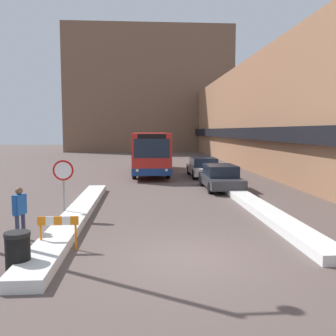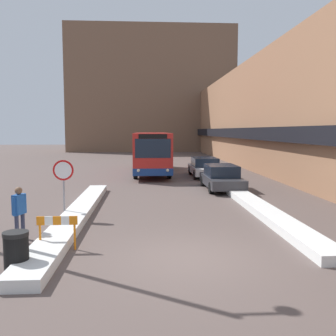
# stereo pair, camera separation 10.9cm
# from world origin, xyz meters

# --- Properties ---
(ground_plane) EXTENTS (160.00, 160.00, 0.00)m
(ground_plane) POSITION_xyz_m (0.00, 0.00, 0.00)
(ground_plane) COLOR brown
(building_row_right) EXTENTS (5.50, 60.00, 9.15)m
(building_row_right) POSITION_xyz_m (9.97, 24.00, 4.56)
(building_row_right) COLOR #996B4C
(building_row_right) RESTS_ON ground_plane
(building_backdrop_far) EXTENTS (26.00, 8.00, 19.27)m
(building_backdrop_far) POSITION_xyz_m (0.00, 51.72, 9.63)
(building_backdrop_far) COLOR brown
(building_backdrop_far) RESTS_ON ground_plane
(snow_bank_left) EXTENTS (0.90, 13.08, 0.29)m
(snow_bank_left) POSITION_xyz_m (-3.60, 4.61, 0.15)
(snow_bank_left) COLOR silver
(snow_bank_left) RESTS_ON ground_plane
(snow_bank_right) EXTENTS (0.90, 10.54, 0.29)m
(snow_bank_right) POSITION_xyz_m (3.60, 4.37, 0.14)
(snow_bank_right) COLOR silver
(snow_bank_right) RESTS_ON ground_plane
(city_bus) EXTENTS (2.57, 11.08, 3.10)m
(city_bus) POSITION_xyz_m (-0.55, 19.42, 1.69)
(city_bus) COLOR red
(city_bus) RESTS_ON ground_plane
(parked_car_front) EXTENTS (1.86, 4.37, 1.37)m
(parked_car_front) POSITION_xyz_m (3.20, 11.10, 0.69)
(parked_car_front) COLOR #38383D
(parked_car_front) RESTS_ON ground_plane
(parked_car_back) EXTENTS (1.94, 4.65, 1.35)m
(parked_car_back) POSITION_xyz_m (3.20, 16.99, 0.69)
(parked_car_back) COLOR silver
(parked_car_back) RESTS_ON ground_plane
(stop_sign) EXTENTS (0.76, 0.08, 2.19)m
(stop_sign) POSITION_xyz_m (-4.07, 4.67, 1.58)
(stop_sign) COLOR gray
(stop_sign) RESTS_ON ground_plane
(pedestrian) EXTENTS (0.33, 0.50, 1.61)m
(pedestrian) POSITION_xyz_m (-4.78, 1.87, 0.97)
(pedestrian) COLOR #333851
(pedestrian) RESTS_ON ground_plane
(trash_bin) EXTENTS (0.59, 0.59, 0.95)m
(trash_bin) POSITION_xyz_m (-4.03, -0.70, 0.48)
(trash_bin) COLOR black
(trash_bin) RESTS_ON ground_plane
(construction_barricade) EXTENTS (1.10, 0.06, 0.94)m
(construction_barricade) POSITION_xyz_m (-3.45, 0.88, 0.67)
(construction_barricade) COLOR orange
(construction_barricade) RESTS_ON ground_plane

